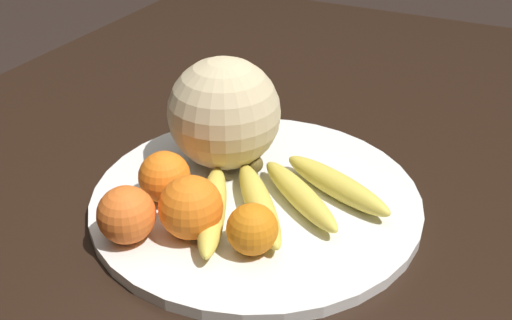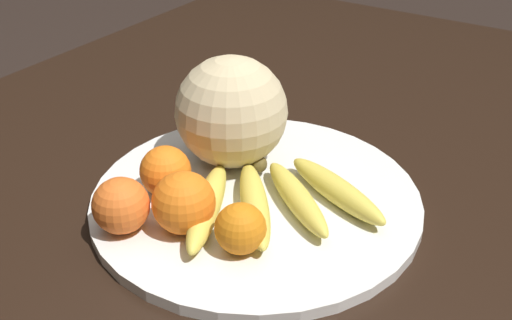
{
  "view_description": "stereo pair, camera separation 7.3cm",
  "coord_description": "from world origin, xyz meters",
  "px_view_note": "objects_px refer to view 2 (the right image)",
  "views": [
    {
      "loc": [
        -0.64,
        -0.3,
        1.15
      ],
      "look_at": [
        -0.08,
        -0.02,
        0.77
      ],
      "focal_mm": 42.0,
      "sensor_mm": 36.0,
      "label": 1
    },
    {
      "loc": [
        -0.6,
        -0.36,
        1.15
      ],
      "look_at": [
        -0.08,
        -0.02,
        0.77
      ],
      "focal_mm": 42.0,
      "sensor_mm": 36.0,
      "label": 2
    }
  ],
  "objects_px": {
    "orange_front_right": "(240,228)",
    "orange_mid_center": "(121,206)",
    "orange_back_left": "(166,171)",
    "kitchen_table": "(272,214)",
    "fruit_bowl": "(256,198)",
    "melon": "(231,112)",
    "banana_bunch": "(274,199)",
    "orange_front_left": "(184,203)"
  },
  "relations": [
    {
      "from": "orange_front_left",
      "to": "orange_mid_center",
      "type": "distance_m",
      "value": 0.07
    },
    {
      "from": "kitchen_table",
      "to": "orange_front_right",
      "type": "distance_m",
      "value": 0.22
    },
    {
      "from": "melon",
      "to": "banana_bunch",
      "type": "distance_m",
      "value": 0.14
    },
    {
      "from": "fruit_bowl",
      "to": "orange_back_left",
      "type": "xyz_separation_m",
      "value": [
        -0.06,
        0.1,
        0.04
      ]
    },
    {
      "from": "kitchen_table",
      "to": "orange_back_left",
      "type": "bearing_deg",
      "value": 151.3
    },
    {
      "from": "orange_back_left",
      "to": "fruit_bowl",
      "type": "bearing_deg",
      "value": -58.36
    },
    {
      "from": "fruit_bowl",
      "to": "orange_front_left",
      "type": "bearing_deg",
      "value": 163.81
    },
    {
      "from": "kitchen_table",
      "to": "orange_mid_center",
      "type": "height_order",
      "value": "orange_mid_center"
    },
    {
      "from": "orange_front_left",
      "to": "orange_front_right",
      "type": "height_order",
      "value": "orange_front_left"
    },
    {
      "from": "fruit_bowl",
      "to": "orange_front_left",
      "type": "relative_size",
      "value": 5.67
    },
    {
      "from": "orange_front_right",
      "to": "orange_back_left",
      "type": "bearing_deg",
      "value": 73.62
    },
    {
      "from": "banana_bunch",
      "to": "orange_front_left",
      "type": "bearing_deg",
      "value": -84.04
    },
    {
      "from": "fruit_bowl",
      "to": "orange_front_right",
      "type": "xyz_separation_m",
      "value": [
        -0.1,
        -0.04,
        0.04
      ]
    },
    {
      "from": "melon",
      "to": "orange_back_left",
      "type": "distance_m",
      "value": 0.12
    },
    {
      "from": "fruit_bowl",
      "to": "orange_back_left",
      "type": "distance_m",
      "value": 0.12
    },
    {
      "from": "kitchen_table",
      "to": "fruit_bowl",
      "type": "height_order",
      "value": "fruit_bowl"
    },
    {
      "from": "melon",
      "to": "orange_mid_center",
      "type": "relative_size",
      "value": 2.27
    },
    {
      "from": "banana_bunch",
      "to": "orange_mid_center",
      "type": "height_order",
      "value": "orange_mid_center"
    },
    {
      "from": "kitchen_table",
      "to": "orange_front_right",
      "type": "relative_size",
      "value": 27.18
    },
    {
      "from": "kitchen_table",
      "to": "fruit_bowl",
      "type": "bearing_deg",
      "value": -164.48
    },
    {
      "from": "orange_back_left",
      "to": "orange_front_right",
      "type": "bearing_deg",
      "value": -106.38
    },
    {
      "from": "orange_back_left",
      "to": "orange_front_left",
      "type": "bearing_deg",
      "value": -124.63
    },
    {
      "from": "melon",
      "to": "orange_mid_center",
      "type": "height_order",
      "value": "melon"
    },
    {
      "from": "orange_mid_center",
      "to": "orange_back_left",
      "type": "xyz_separation_m",
      "value": [
        0.08,
        0.01,
        -0.0
      ]
    },
    {
      "from": "melon",
      "to": "orange_front_right",
      "type": "relative_size",
      "value": 2.6
    },
    {
      "from": "fruit_bowl",
      "to": "orange_front_right",
      "type": "relative_size",
      "value": 7.21
    },
    {
      "from": "orange_front_right",
      "to": "orange_mid_center",
      "type": "height_order",
      "value": "orange_mid_center"
    },
    {
      "from": "melon",
      "to": "banana_bunch",
      "type": "height_order",
      "value": "melon"
    },
    {
      "from": "fruit_bowl",
      "to": "orange_mid_center",
      "type": "height_order",
      "value": "orange_mid_center"
    },
    {
      "from": "kitchen_table",
      "to": "banana_bunch",
      "type": "height_order",
      "value": "banana_bunch"
    },
    {
      "from": "orange_front_right",
      "to": "orange_mid_center",
      "type": "xyz_separation_m",
      "value": [
        -0.04,
        0.13,
        0.0
      ]
    },
    {
      "from": "melon",
      "to": "orange_front_left",
      "type": "relative_size",
      "value": 2.04
    },
    {
      "from": "kitchen_table",
      "to": "fruit_bowl",
      "type": "relative_size",
      "value": 3.77
    },
    {
      "from": "melon",
      "to": "orange_front_right",
      "type": "bearing_deg",
      "value": -142.44
    },
    {
      "from": "orange_front_left",
      "to": "orange_mid_center",
      "type": "xyz_separation_m",
      "value": [
        -0.04,
        0.06,
        -0.0
      ]
    },
    {
      "from": "melon",
      "to": "kitchen_table",
      "type": "bearing_deg",
      "value": -62.6
    },
    {
      "from": "kitchen_table",
      "to": "melon",
      "type": "height_order",
      "value": "melon"
    },
    {
      "from": "orange_front_left",
      "to": "kitchen_table",
      "type": "bearing_deg",
      "value": -2.82
    },
    {
      "from": "fruit_bowl",
      "to": "orange_mid_center",
      "type": "xyz_separation_m",
      "value": [
        -0.14,
        0.09,
        0.04
      ]
    },
    {
      "from": "fruit_bowl",
      "to": "orange_front_left",
      "type": "height_order",
      "value": "orange_front_left"
    },
    {
      "from": "orange_front_left",
      "to": "orange_back_left",
      "type": "xyz_separation_m",
      "value": [
        0.05,
        0.07,
        -0.0
      ]
    },
    {
      "from": "kitchen_table",
      "to": "orange_front_right",
      "type": "height_order",
      "value": "orange_front_right"
    }
  ]
}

